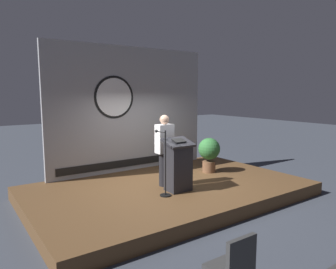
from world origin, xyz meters
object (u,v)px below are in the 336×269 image
(podium, at_px, (178,165))
(speaker_person, at_px, (164,150))
(audience_chair_right, at_px, (233,266))
(microphone_stand, at_px, (164,173))
(potted_plant, at_px, (209,152))

(podium, height_order, speaker_person, speaker_person)
(podium, height_order, audience_chair_right, podium)
(microphone_stand, height_order, potted_plant, microphone_stand)
(speaker_person, xyz_separation_m, microphone_stand, (-0.41, -0.58, -0.37))
(potted_plant, height_order, audience_chair_right, potted_plant)
(speaker_person, bearing_deg, microphone_stand, -125.00)
(podium, relative_size, microphone_stand, 0.84)
(podium, bearing_deg, audience_chair_right, -116.24)
(speaker_person, xyz_separation_m, audience_chair_right, (-1.50, -3.61, -0.66))
(potted_plant, bearing_deg, podium, -153.74)
(speaker_person, height_order, potted_plant, speaker_person)
(microphone_stand, xyz_separation_m, potted_plant, (2.14, 0.93, 0.08))
(speaker_person, height_order, microphone_stand, speaker_person)
(podium, xyz_separation_m, speaker_person, (-0.04, 0.48, 0.28))
(potted_plant, xyz_separation_m, audience_chair_right, (-3.23, -3.96, -0.38))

